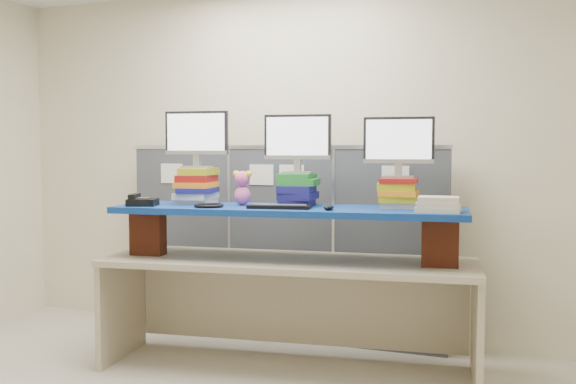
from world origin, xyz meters
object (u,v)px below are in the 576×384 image
at_px(blue_board, 288,210).
at_px(monitor_center, 298,140).
at_px(desk_phone, 142,201).
at_px(keyboard, 279,207).
at_px(desk, 288,282).
at_px(monitor_right, 399,143).
at_px(monitor_left, 197,136).

xyz_separation_m(blue_board, monitor_center, (0.02, 0.12, 0.47)).
bearing_deg(monitor_center, desk_phone, -166.03).
relative_size(blue_board, keyboard, 5.50).
distance_m(desk, monitor_right, 1.18).
bearing_deg(desk_phone, blue_board, -2.86).
relative_size(desk, monitor_left, 5.58).
bearing_deg(monitor_center, monitor_right, -0.00).
bearing_deg(desk_phone, keyboard, -9.90).
height_order(desk, keyboard, keyboard).
bearing_deg(keyboard, monitor_left, 157.44).
bearing_deg(keyboard, monitor_center, 71.80).
xyz_separation_m(desk, desk_phone, (-0.97, -0.26, 0.54)).
height_order(blue_board, desk_phone, desk_phone).
height_order(monitor_right, desk_phone, monitor_right).
height_order(desk, monitor_left, monitor_left).
xyz_separation_m(blue_board, monitor_left, (-0.70, 0.03, 0.50)).
xyz_separation_m(monitor_right, desk_phone, (-1.67, -0.46, -0.39)).
height_order(monitor_left, keyboard, monitor_left).
bearing_deg(desk_phone, monitor_center, 3.17).
relative_size(desk, blue_board, 1.10).
distance_m(monitor_right, desk_phone, 1.78).
bearing_deg(monitor_left, blue_board, -9.72).
bearing_deg(monitor_left, monitor_center, 0.00).
height_order(keyboard, desk_phone, desk_phone).
bearing_deg(desk, monitor_left, 170.28).
height_order(monitor_left, monitor_right, monitor_left).
bearing_deg(desk, blue_board, -6.89).
height_order(blue_board, monitor_center, monitor_center).
xyz_separation_m(desk, monitor_center, (0.02, 0.12, 0.95)).
bearing_deg(monitor_right, blue_board, -170.65).
distance_m(monitor_center, monitor_right, 0.68).
bearing_deg(blue_board, desk, 173.11).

